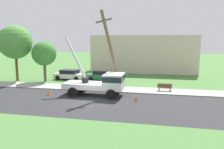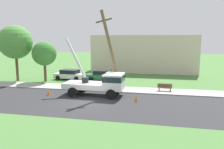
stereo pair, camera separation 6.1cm
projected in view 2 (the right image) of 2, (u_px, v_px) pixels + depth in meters
name	position (u px, v px, depth m)	size (l,w,h in m)	color
ground_plane	(114.00, 79.00, 32.34)	(120.00, 120.00, 0.00)	#477538
road_asphalt	(88.00, 102.00, 20.75)	(80.00, 8.63, 0.01)	#2B2B2D
sidewalk_strip	(103.00, 89.00, 26.28)	(80.00, 2.84, 0.10)	#9E9E99
utility_truck	(102.00, 82.00, 23.02)	(6.76, 3.20, 5.98)	silver
leaning_utility_pole	(111.00, 52.00, 23.45)	(2.57, 2.12, 8.78)	brown
traffic_cone_ahead	(136.00, 99.00, 21.03)	(0.36, 0.36, 0.56)	orange
traffic_cone_behind	(48.00, 92.00, 23.41)	(0.36, 0.36, 0.56)	orange
traffic_cone_curbside	(114.00, 90.00, 24.35)	(0.36, 0.36, 0.56)	orange
parked_sedan_white	(70.00, 74.00, 32.35)	(4.53, 2.24, 1.42)	silver
parked_sedan_green	(103.00, 75.00, 31.56)	(4.51, 2.21, 1.42)	#1E6638
park_bench	(165.00, 88.00, 24.85)	(1.60, 0.45, 0.90)	brown
roadside_tree_near	(44.00, 54.00, 30.34)	(3.28, 3.28, 5.49)	brown
roadside_tree_far	(15.00, 42.00, 30.57)	(4.59, 4.59, 7.67)	brown
lowrise_building_backdrop	(144.00, 54.00, 39.91)	(18.00, 6.00, 6.40)	beige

